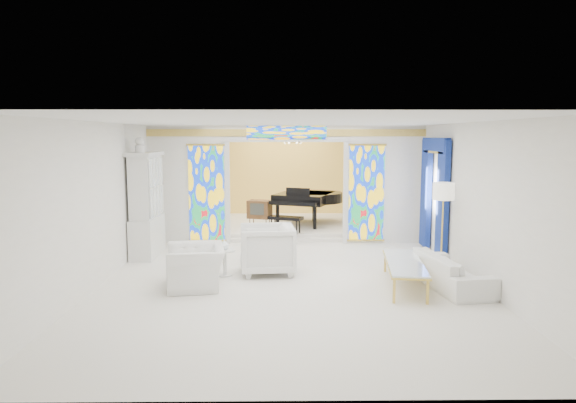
{
  "coord_description": "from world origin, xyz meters",
  "views": [
    {
      "loc": [
        -0.12,
        -11.04,
        2.75
      ],
      "look_at": [
        0.01,
        0.2,
        1.3
      ],
      "focal_mm": 32.0,
      "sensor_mm": 36.0,
      "label": 1
    }
  ],
  "objects_px": {
    "armchair_left": "(196,267)",
    "coffee_table": "(404,263)",
    "china_cabinet": "(147,205)",
    "armchair_right": "(267,249)",
    "grand_piano": "(310,198)",
    "tv_console": "(260,209)",
    "sofa": "(450,271)"
  },
  "relations": [
    {
      "from": "armchair_right",
      "to": "sofa",
      "type": "bearing_deg",
      "value": 68.86
    },
    {
      "from": "china_cabinet",
      "to": "coffee_table",
      "type": "bearing_deg",
      "value": -25.31
    },
    {
      "from": "china_cabinet",
      "to": "armchair_right",
      "type": "bearing_deg",
      "value": -29.39
    },
    {
      "from": "armchair_left",
      "to": "grand_piano",
      "type": "height_order",
      "value": "grand_piano"
    },
    {
      "from": "china_cabinet",
      "to": "grand_piano",
      "type": "bearing_deg",
      "value": 39.44
    },
    {
      "from": "grand_piano",
      "to": "sofa",
      "type": "bearing_deg",
      "value": -46.97
    },
    {
      "from": "armchair_left",
      "to": "coffee_table",
      "type": "relative_size",
      "value": 0.53
    },
    {
      "from": "sofa",
      "to": "armchair_right",
      "type": "bearing_deg",
      "value": 65.44
    },
    {
      "from": "china_cabinet",
      "to": "grand_piano",
      "type": "relative_size",
      "value": 0.94
    },
    {
      "from": "armchair_right",
      "to": "tv_console",
      "type": "height_order",
      "value": "armchair_right"
    },
    {
      "from": "tv_console",
      "to": "armchair_right",
      "type": "bearing_deg",
      "value": -68.39
    },
    {
      "from": "armchair_left",
      "to": "sofa",
      "type": "xyz_separation_m",
      "value": [
        4.64,
        -0.05,
        -0.08
      ]
    },
    {
      "from": "coffee_table",
      "to": "grand_piano",
      "type": "relative_size",
      "value": 0.75
    },
    {
      "from": "china_cabinet",
      "to": "sofa",
      "type": "relative_size",
      "value": 1.34
    },
    {
      "from": "grand_piano",
      "to": "china_cabinet",
      "type": "bearing_deg",
      "value": -118.94
    },
    {
      "from": "coffee_table",
      "to": "tv_console",
      "type": "distance_m",
      "value": 6.1
    },
    {
      "from": "tv_console",
      "to": "armchair_left",
      "type": "bearing_deg",
      "value": -82.65
    },
    {
      "from": "armchair_left",
      "to": "sofa",
      "type": "relative_size",
      "value": 0.57
    },
    {
      "from": "tv_console",
      "to": "sofa",
      "type": "bearing_deg",
      "value": -38.2
    },
    {
      "from": "grand_piano",
      "to": "tv_console",
      "type": "bearing_deg",
      "value": -144.14
    },
    {
      "from": "armchair_left",
      "to": "armchair_right",
      "type": "bearing_deg",
      "value": 115.8
    },
    {
      "from": "sofa",
      "to": "grand_piano",
      "type": "bearing_deg",
      "value": 12.93
    },
    {
      "from": "china_cabinet",
      "to": "armchair_left",
      "type": "relative_size",
      "value": 2.35
    },
    {
      "from": "china_cabinet",
      "to": "sofa",
      "type": "height_order",
      "value": "china_cabinet"
    },
    {
      "from": "armchair_right",
      "to": "grand_piano",
      "type": "height_order",
      "value": "grand_piano"
    },
    {
      "from": "china_cabinet",
      "to": "armchair_right",
      "type": "xyz_separation_m",
      "value": [
        2.79,
        -1.57,
        -0.68
      ]
    },
    {
      "from": "coffee_table",
      "to": "tv_console",
      "type": "bearing_deg",
      "value": 118.18
    },
    {
      "from": "grand_piano",
      "to": "tv_console",
      "type": "xyz_separation_m",
      "value": [
        -1.45,
        -0.37,
        -0.27
      ]
    },
    {
      "from": "armchair_right",
      "to": "grand_piano",
      "type": "relative_size",
      "value": 0.37
    },
    {
      "from": "armchair_right",
      "to": "coffee_table",
      "type": "height_order",
      "value": "armchair_right"
    },
    {
      "from": "grand_piano",
      "to": "tv_console",
      "type": "distance_m",
      "value": 1.52
    },
    {
      "from": "armchair_left",
      "to": "armchair_right",
      "type": "height_order",
      "value": "armchair_right"
    }
  ]
}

